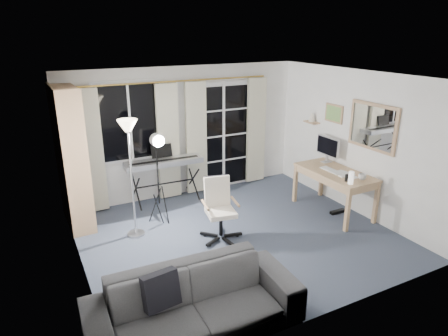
# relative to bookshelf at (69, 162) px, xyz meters

# --- Properties ---
(floor) EXTENTS (4.50, 4.00, 0.02)m
(floor) POSITION_rel_bookshelf_xyz_m (2.13, -1.57, -1.07)
(floor) COLOR #343B4B
(floor) RESTS_ON ground
(window) EXTENTS (1.20, 0.08, 1.40)m
(window) POSITION_rel_bookshelf_xyz_m (1.08, 0.40, 0.44)
(window) COLOR white
(window) RESTS_ON floor
(french_door) EXTENTS (1.32, 0.09, 2.11)m
(french_door) POSITION_rel_bookshelf_xyz_m (2.88, 0.40, -0.03)
(french_door) COLOR white
(french_door) RESTS_ON floor
(curtains) EXTENTS (3.60, 0.07, 2.13)m
(curtains) POSITION_rel_bookshelf_xyz_m (1.99, 0.31, 0.04)
(curtains) COLOR gold
(curtains) RESTS_ON floor
(bookshelf) EXTENTS (0.38, 1.05, 2.23)m
(bookshelf) POSITION_rel_bookshelf_xyz_m (0.00, 0.00, 0.00)
(bookshelf) COLOR #A57C57
(bookshelf) RESTS_ON floor
(torchiere_lamp) EXTENTS (0.33, 0.33, 1.81)m
(torchiere_lamp) POSITION_rel_bookshelf_xyz_m (0.75, -0.81, 0.40)
(torchiere_lamp) COLOR #B2B2B7
(torchiere_lamp) RESTS_ON floor
(keyboard_piano) EXTENTS (1.39, 0.70, 1.00)m
(keyboard_piano) POSITION_rel_bookshelf_xyz_m (1.57, 0.12, -0.30)
(keyboard_piano) COLOR black
(keyboard_piano) RESTS_ON floor
(studio_light) EXTENTS (0.29, 0.31, 1.54)m
(studio_light) POSITION_rel_bookshelf_xyz_m (1.22, -0.65, 0.18)
(studio_light) COLOR black
(studio_light) RESTS_ON floor
(office_chair) EXTENTS (0.65, 0.64, 0.94)m
(office_chair) POSITION_rel_bookshelf_xyz_m (1.87, -1.43, -0.51)
(office_chair) COLOR black
(office_chair) RESTS_ON floor
(desk) EXTENTS (0.71, 1.39, 0.74)m
(desk) POSITION_rel_bookshelf_xyz_m (4.01, -1.56, -0.41)
(desk) COLOR #A27C53
(desk) RESTS_ON floor
(monitor) EXTENTS (0.18, 0.54, 0.47)m
(monitor) POSITION_rel_bookshelf_xyz_m (4.21, -1.11, -0.03)
(monitor) COLOR silver
(monitor) RESTS_ON desk
(desk_clutter) EXTENTS (0.43, 0.85, 0.94)m
(desk_clutter) POSITION_rel_bookshelf_xyz_m (3.95, -1.79, -0.48)
(desk_clutter) COLOR white
(desk_clutter) RESTS_ON desk
(mug) EXTENTS (0.12, 0.10, 0.12)m
(mug) POSITION_rel_bookshelf_xyz_m (4.11, -2.06, -0.25)
(mug) COLOR silver
(mug) RESTS_ON desk
(wall_mirror) EXTENTS (0.04, 0.94, 0.74)m
(wall_mirror) POSITION_rel_bookshelf_xyz_m (4.35, -1.92, 0.49)
(wall_mirror) COLOR #A57C57
(wall_mirror) RESTS_ON floor
(framed_print) EXTENTS (0.03, 0.42, 0.32)m
(framed_print) POSITION_rel_bookshelf_xyz_m (4.36, -1.02, 0.54)
(framed_print) COLOR #A57C57
(framed_print) RESTS_ON floor
(wall_shelf) EXTENTS (0.16, 0.30, 0.18)m
(wall_shelf) POSITION_rel_bookshelf_xyz_m (4.29, -0.52, 0.35)
(wall_shelf) COLOR #A57C57
(wall_shelf) RESTS_ON floor
(sofa) EXTENTS (2.24, 0.74, 0.87)m
(sofa) POSITION_rel_bookshelf_xyz_m (0.74, -3.12, -0.62)
(sofa) COLOR #303032
(sofa) RESTS_ON floor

